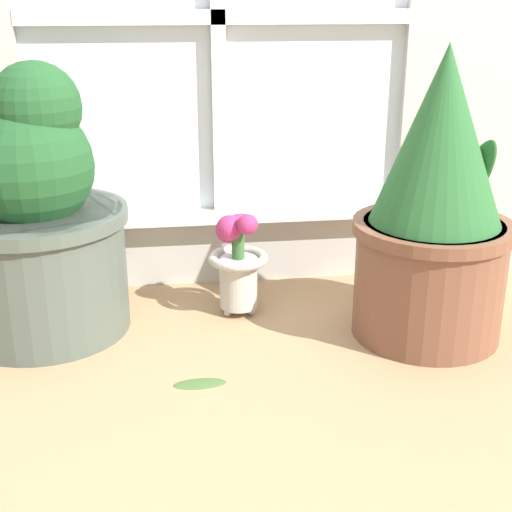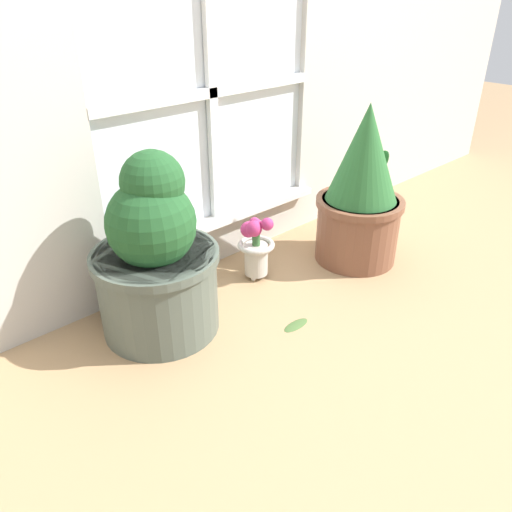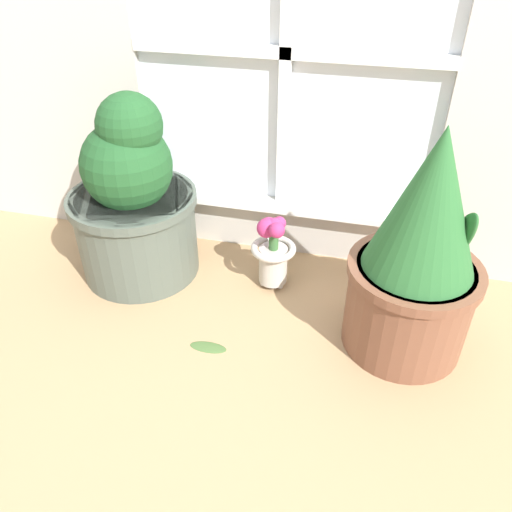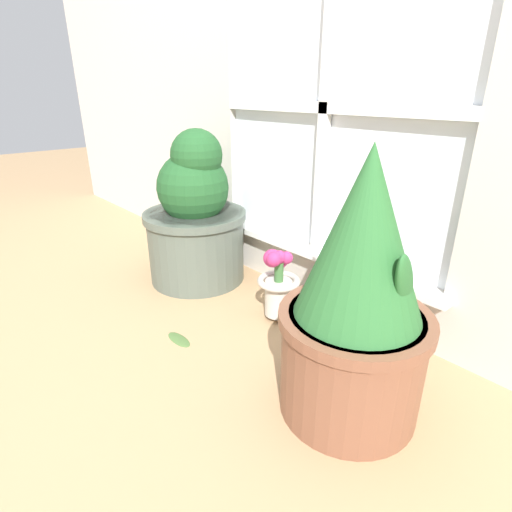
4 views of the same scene
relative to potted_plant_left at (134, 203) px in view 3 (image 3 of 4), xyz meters
name	(u,v)px [view 3 (image 3 of 4)]	position (x,y,z in m)	size (l,w,h in m)	color
ground_plane	(244,343)	(0.44, -0.27, -0.26)	(10.00, 10.00, 0.00)	tan
potted_plant_left	(134,203)	(0.00, 0.00, 0.00)	(0.41, 0.41, 0.62)	#4C564C
potted_plant_right	(418,257)	(0.88, -0.15, 0.04)	(0.36, 0.36, 0.66)	brown
flower_vase	(272,249)	(0.46, 0.02, -0.12)	(0.15, 0.15, 0.27)	#BCB7AD
fallen_leaf	(208,346)	(0.34, -0.31, -0.26)	(0.11, 0.05, 0.01)	#476633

